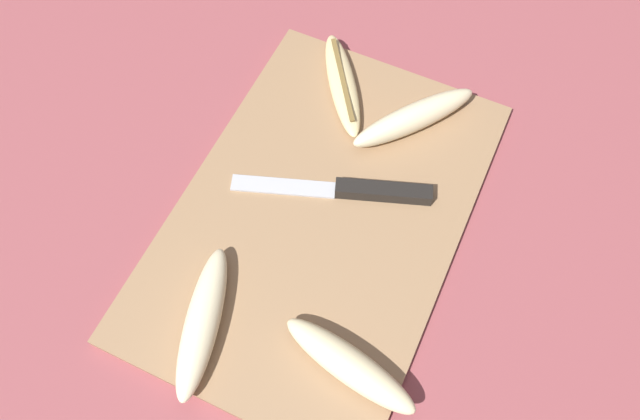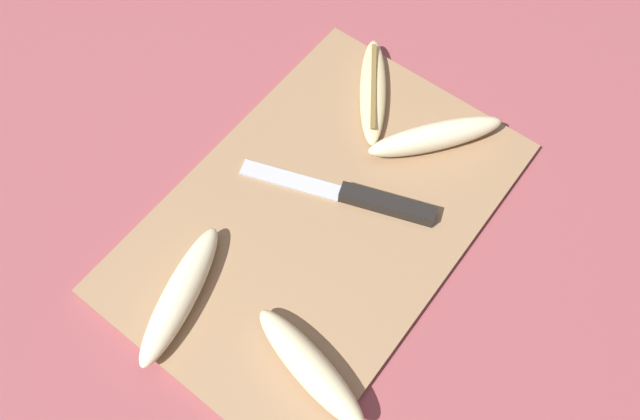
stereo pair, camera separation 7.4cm
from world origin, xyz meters
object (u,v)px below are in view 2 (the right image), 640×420
Objects in this scene: banana_cream_curved at (310,367)px; banana_bright_far at (180,295)px; banana_pale_long at (436,136)px; banana_mellow_near at (373,90)px; knife at (371,200)px.

banana_bright_far is (-0.02, 0.16, 0.00)m from banana_cream_curved.
banana_cream_curved is 0.33m from banana_pale_long.
banana_pale_long reaches higher than banana_bright_far.
banana_pale_long is at bearing -99.06° from banana_mellow_near.
banana_mellow_near reaches higher than knife.
knife is at bearing -145.59° from banana_mellow_near.
banana_mellow_near is at bearing 25.15° from banana_cream_curved.
banana_bright_far is 1.10× the size of banana_pale_long.
banana_bright_far is 0.36m from banana_pale_long.
banana_bright_far is (-0.23, 0.10, 0.01)m from knife.
banana_cream_curved is 0.94× the size of banana_bright_far.
banana_bright_far is at bearing 179.45° from banana_mellow_near.
knife is 1.43× the size of banana_cream_curved.
knife is 1.47× the size of banana_mellow_near.
banana_mellow_near is (0.13, 0.09, 0.00)m from knife.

